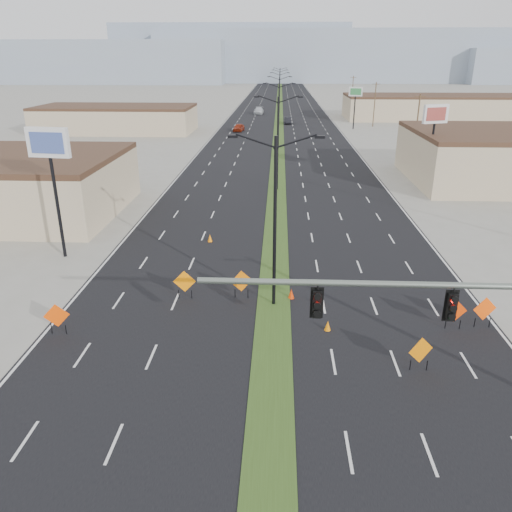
{
  "coord_description": "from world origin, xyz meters",
  "views": [
    {
      "loc": [
        0.18,
        -14.87,
        13.9
      ],
      "look_at": [
        -1.06,
        11.78,
        3.2
      ],
      "focal_mm": 35.0,
      "sensor_mm": 36.0,
      "label": 1
    }
  ],
  "objects_px": {
    "streetlight_0": "(275,218)",
    "pole_sign_east_far": "(355,95)",
    "construction_sign_4": "(455,312)",
    "pole_sign_west": "(49,153)",
    "streetlight_6": "(280,81)",
    "construction_sign_2": "(184,282)",
    "streetlight_2": "(279,113)",
    "car_mid": "(288,121)",
    "streetlight_1": "(278,141)",
    "pole_sign_east_near": "(435,121)",
    "construction_sign_1": "(241,282)",
    "car_far": "(259,111)",
    "cone_2": "(320,301)",
    "streetlight_4": "(280,91)",
    "streetlight_5": "(280,85)",
    "car_left": "(239,128)",
    "construction_sign_0": "(57,317)",
    "cone_0": "(291,294)",
    "cone_3": "(210,238)",
    "construction_sign_3": "(421,351)",
    "construction_sign_5": "(485,310)",
    "signal_mast": "(500,318)",
    "streetlight_3": "(279,99)"
  },
  "relations": [
    {
      "from": "signal_mast",
      "to": "streetlight_3",
      "type": "distance_m",
      "value": 94.39
    },
    {
      "from": "car_mid",
      "to": "construction_sign_0",
      "type": "xyz_separation_m",
      "value": [
        -13.5,
        -91.04,
        0.36
      ]
    },
    {
      "from": "cone_0",
      "to": "signal_mast",
      "type": "bearing_deg",
      "value": -55.32
    },
    {
      "from": "pole_sign_east_near",
      "to": "streetlight_4",
      "type": "bearing_deg",
      "value": 81.57
    },
    {
      "from": "streetlight_1",
      "to": "construction_sign_5",
      "type": "relative_size",
      "value": 5.45
    },
    {
      "from": "streetlight_4",
      "to": "construction_sign_3",
      "type": "xyz_separation_m",
      "value": [
        6.97,
        -118.52,
        -4.36
      ]
    },
    {
      "from": "streetlight_4",
      "to": "construction_sign_3",
      "type": "height_order",
      "value": "streetlight_4"
    },
    {
      "from": "streetlight_4",
      "to": "pole_sign_east_far",
      "type": "height_order",
      "value": "streetlight_4"
    },
    {
      "from": "streetlight_5",
      "to": "pole_sign_east_near",
      "type": "relative_size",
      "value": 1.09
    },
    {
      "from": "streetlight_4",
      "to": "construction_sign_2",
      "type": "distance_m",
      "value": 111.7
    },
    {
      "from": "streetlight_0",
      "to": "construction_sign_4",
      "type": "distance_m",
      "value": 11.04
    },
    {
      "from": "construction_sign_4",
      "to": "cone_0",
      "type": "distance_m",
      "value": 9.4
    },
    {
      "from": "streetlight_3",
      "to": "pole_sign_east_near",
      "type": "height_order",
      "value": "streetlight_3"
    },
    {
      "from": "cone_0",
      "to": "streetlight_1",
      "type": "bearing_deg",
      "value": 92.25
    },
    {
      "from": "pole_sign_east_near",
      "to": "construction_sign_5",
      "type": "bearing_deg",
      "value": -119.8
    },
    {
      "from": "cone_0",
      "to": "streetlight_4",
      "type": "bearing_deg",
      "value": 90.55
    },
    {
      "from": "car_left",
      "to": "cone_2",
      "type": "relative_size",
      "value": 7.14
    },
    {
      "from": "car_left",
      "to": "pole_sign_east_far",
      "type": "relative_size",
      "value": 0.52
    },
    {
      "from": "streetlight_6",
      "to": "construction_sign_3",
      "type": "bearing_deg",
      "value": -87.71
    },
    {
      "from": "signal_mast",
      "to": "construction_sign_3",
      "type": "distance_m",
      "value": 5.34
    },
    {
      "from": "car_far",
      "to": "construction_sign_5",
      "type": "distance_m",
      "value": 110.37
    },
    {
      "from": "streetlight_1",
      "to": "construction_sign_1",
      "type": "distance_m",
      "value": 27.66
    },
    {
      "from": "streetlight_1",
      "to": "pole_sign_east_near",
      "type": "height_order",
      "value": "streetlight_1"
    },
    {
      "from": "streetlight_0",
      "to": "construction_sign_5",
      "type": "height_order",
      "value": "streetlight_0"
    },
    {
      "from": "cone_2",
      "to": "pole_sign_west",
      "type": "distance_m",
      "value": 21.11
    },
    {
      "from": "streetlight_2",
      "to": "pole_sign_east_far",
      "type": "xyz_separation_m",
      "value": [
        15.31,
        22.97,
        1.23
      ]
    },
    {
      "from": "streetlight_2",
      "to": "construction_sign_0",
      "type": "relative_size",
      "value": 5.61
    },
    {
      "from": "streetlight_0",
      "to": "pole_sign_east_far",
      "type": "relative_size",
      "value": 1.21
    },
    {
      "from": "construction_sign_3",
      "to": "construction_sign_5",
      "type": "distance_m",
      "value": 6.23
    },
    {
      "from": "streetlight_5",
      "to": "streetlight_6",
      "type": "relative_size",
      "value": 1.0
    },
    {
      "from": "streetlight_0",
      "to": "cone_0",
      "type": "height_order",
      "value": "streetlight_0"
    },
    {
      "from": "streetlight_4",
      "to": "construction_sign_4",
      "type": "bearing_deg",
      "value": -85.09
    },
    {
      "from": "cone_2",
      "to": "construction_sign_3",
      "type": "bearing_deg",
      "value": -56.97
    },
    {
      "from": "car_left",
      "to": "car_far",
      "type": "height_order",
      "value": "car_far"
    },
    {
      "from": "streetlight_1",
      "to": "streetlight_5",
      "type": "relative_size",
      "value": 1.0
    },
    {
      "from": "streetlight_6",
      "to": "construction_sign_2",
      "type": "relative_size",
      "value": 5.45
    },
    {
      "from": "cone_0",
      "to": "pole_sign_west",
      "type": "bearing_deg",
      "value": 159.61
    },
    {
      "from": "construction_sign_4",
      "to": "pole_sign_west",
      "type": "xyz_separation_m",
      "value": [
        -25.53,
        9.55,
        6.65
      ]
    },
    {
      "from": "streetlight_4",
      "to": "streetlight_6",
      "type": "bearing_deg",
      "value": 90.0
    },
    {
      "from": "streetlight_6",
      "to": "streetlight_3",
      "type": "bearing_deg",
      "value": -90.0
    },
    {
      "from": "streetlight_2",
      "to": "car_mid",
      "type": "bearing_deg",
      "value": 86.31
    },
    {
      "from": "streetlight_1",
      "to": "construction_sign_4",
      "type": "relative_size",
      "value": 5.63
    },
    {
      "from": "cone_0",
      "to": "cone_3",
      "type": "bearing_deg",
      "value": 122.78
    },
    {
      "from": "car_left",
      "to": "car_far",
      "type": "relative_size",
      "value": 0.77
    },
    {
      "from": "car_far",
      "to": "construction_sign_1",
      "type": "xyz_separation_m",
      "value": [
        3.3,
        -106.08,
        0.27
      ]
    },
    {
      "from": "cone_2",
      "to": "cone_3",
      "type": "height_order",
      "value": "cone_3"
    },
    {
      "from": "streetlight_5",
      "to": "cone_2",
      "type": "distance_m",
      "value": 140.16
    },
    {
      "from": "cone_3",
      "to": "cone_2",
      "type": "bearing_deg",
      "value": -53.15
    },
    {
      "from": "streetlight_3",
      "to": "pole_sign_east_near",
      "type": "bearing_deg",
      "value": -72.76
    },
    {
      "from": "car_far",
      "to": "cone_2",
      "type": "relative_size",
      "value": 9.28
    }
  ]
}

